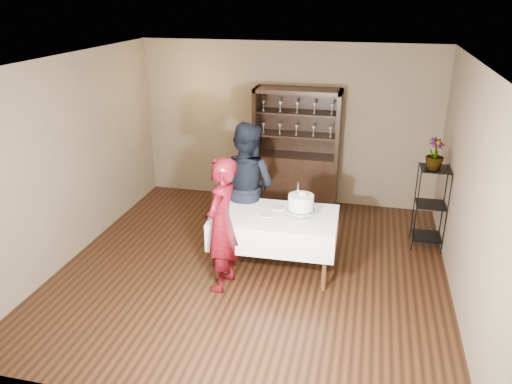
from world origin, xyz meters
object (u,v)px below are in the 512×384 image
Objects in this scene: plant_etagere at (431,204)px; woman at (221,225)px; cake_table at (275,228)px; man at (246,186)px; cake at (301,204)px; china_hutch at (296,168)px; potted_plant at (435,154)px.

woman reaches higher than plant_etagere.
cake_table is 0.83m from man.
cake is at bearing 163.22° from man.
cake_table is 0.51m from cake.
plant_etagere is at bearing -26.83° from china_hutch.
plant_etagere is 2.07m from cake.
potted_plant is (2.51, 1.65, 0.56)m from woman.
potted_plant is at bearing 29.35° from cake_table.
china_hutch is at bearing 100.30° from cake.
man is at bearing -105.41° from china_hutch.
cake_table is 3.73× the size of potted_plant.
china_hutch is 1.71m from man.
woman reaches higher than cake_table.
woman is 3.44× the size of cake.
plant_etagere is 2.79× the size of potted_plant.
china_hutch is at bearing 91.95° from cake_table.
china_hutch is 2.78m from woman.
plant_etagere is 0.75m from potted_plant.
china_hutch is at bearing 175.98° from woman.
plant_etagere is at bearing -148.83° from man.
china_hutch is 1.19× the size of woman.
woman is at bearing -99.76° from china_hutch.
cake reaches higher than plant_etagere.
cake_table is 3.28× the size of cake.
plant_etagere is at bearing 129.21° from woman.
china_hutch is 4.09× the size of cake.
china_hutch reaches higher than cake.
man is (-0.45, -1.63, 0.25)m from china_hutch.
woman is at bearing -135.33° from cake_table.
cake is (0.41, -2.23, 0.32)m from china_hutch.
china_hutch is 2.33m from plant_etagere.
man reaches higher than woman.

